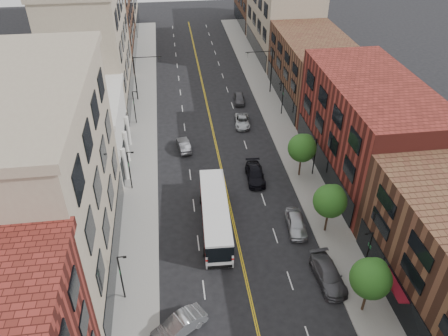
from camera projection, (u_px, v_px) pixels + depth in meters
name	position (u px, v px, depth m)	size (l,w,h in m)	color
sidewalk_left	(143.00, 140.00, 60.70)	(4.00, 110.00, 0.15)	gray
sidewalk_right	(283.00, 131.00, 62.87)	(4.00, 110.00, 0.15)	gray
bldg_l_tanoffice	(43.00, 189.00, 36.94)	(10.00, 22.00, 18.00)	gray
bldg_l_white	(82.00, 133.00, 54.44)	(10.00, 14.00, 8.00)	silver
bldg_l_far_a	(91.00, 48.00, 65.41)	(10.00, 20.00, 18.00)	gray
bldg_l_far_b	(105.00, 19.00, 82.53)	(10.00, 20.00, 15.00)	brown
bldg_r_mid	(367.00, 129.00, 51.29)	(10.00, 22.00, 12.00)	maroon
bldg_r_far_a	(313.00, 69.00, 68.94)	(10.00, 20.00, 10.00)	brown
bldg_r_far_b	(282.00, 18.00, 84.87)	(10.00, 22.00, 14.00)	gray
bldg_r_far_c	(261.00, 0.00, 102.00)	(10.00, 18.00, 11.00)	brown
tree_r_1	(372.00, 277.00, 35.33)	(3.40, 3.40, 5.59)	black
tree_r_2	(331.00, 200.00, 43.46)	(3.40, 3.40, 5.59)	black
tree_r_3	(303.00, 147.00, 51.60)	(3.40, 3.40, 5.59)	black
lamp_l_1	(121.00, 275.00, 36.98)	(0.81, 0.55, 5.05)	black
lamp_l_2	(130.00, 168.00, 49.99)	(0.81, 0.55, 5.05)	black
lamp_l_3	(135.00, 106.00, 63.00)	(0.81, 0.55, 5.05)	black
lamp_r_1	(368.00, 250.00, 39.36)	(0.81, 0.55, 5.05)	black
lamp_r_2	(315.00, 155.00, 52.37)	(0.81, 0.55, 5.05)	black
lamp_r_3	(282.00, 97.00, 65.38)	(0.81, 0.55, 5.05)	black
signal_mast_left	(139.00, 73.00, 68.63)	(4.49, 0.18, 7.20)	black
signal_mast_right	(267.00, 66.00, 70.85)	(4.49, 0.18, 7.20)	black
city_bus	(215.00, 213.00, 45.27)	(3.36, 12.32, 3.14)	silver
car_angle_b	(179.00, 325.00, 35.48)	(1.65, 4.74, 1.56)	#ACB0B4
car_parked_mid	(328.00, 275.00, 39.87)	(2.19, 5.38, 1.56)	#4B4A4F
car_parked_far	(296.00, 223.00, 45.57)	(1.87, 4.65, 1.59)	#B2B4BA
car_lane_behind	(184.00, 145.00, 58.49)	(1.45, 4.16, 1.37)	#48494D
car_lane_a	(255.00, 174.00, 52.87)	(2.07, 5.10, 1.48)	black
car_lane_b	(242.00, 121.00, 63.98)	(2.12, 4.60, 1.28)	#B1B5B9
car_lane_c	(239.00, 99.00, 70.05)	(1.64, 4.07, 1.39)	#434347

